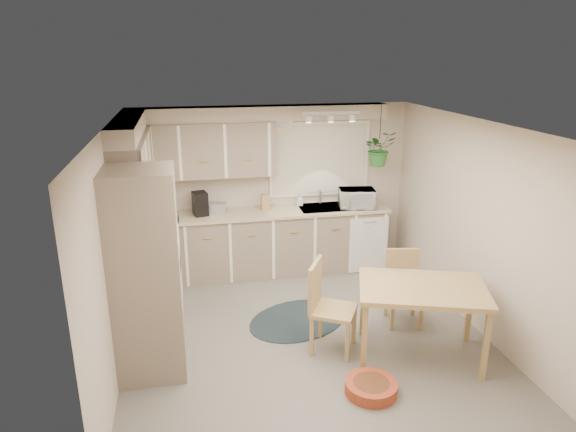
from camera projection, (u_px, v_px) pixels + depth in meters
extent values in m
plane|color=slate|center=(305.00, 333.00, 5.95)|extent=(4.20, 4.20, 0.00)
plane|color=white|center=(307.00, 125.00, 5.21)|extent=(4.20, 4.20, 0.00)
cube|color=#BFB09E|center=(273.00, 188.00, 7.54)|extent=(4.00, 0.04, 2.40)
cube|color=#BFB09E|center=(375.00, 336.00, 3.62)|extent=(4.00, 0.04, 2.40)
cube|color=#BFB09E|center=(114.00, 249.00, 5.20)|extent=(0.04, 4.20, 2.40)
cube|color=#BFB09E|center=(473.00, 224.00, 5.96)|extent=(0.04, 4.20, 2.40)
cube|color=gray|center=(154.00, 278.00, 6.30)|extent=(0.60, 1.85, 0.90)
cube|color=gray|center=(263.00, 243.00, 7.45)|extent=(3.60, 0.60, 0.90)
cube|color=#C1B08D|center=(152.00, 243.00, 6.16)|extent=(0.64, 1.89, 0.04)
cube|color=#C1B08D|center=(263.00, 213.00, 7.29)|extent=(3.64, 0.64, 0.04)
cube|color=gray|center=(146.00, 275.00, 4.96)|extent=(0.65, 0.65, 2.10)
cube|color=silver|center=(180.00, 272.00, 5.02)|extent=(0.02, 0.56, 0.58)
cube|color=gray|center=(134.00, 167.00, 5.97)|extent=(0.35, 2.00, 0.75)
cube|color=gray|center=(202.00, 150.00, 6.99)|extent=(2.00, 0.35, 0.75)
cube|color=#BFB09E|center=(128.00, 126.00, 5.82)|extent=(0.30, 2.00, 0.20)
cube|color=#BFB09E|center=(259.00, 113.00, 7.02)|extent=(3.60, 0.30, 0.20)
cube|color=silver|center=(150.00, 259.00, 5.62)|extent=(0.52, 0.58, 0.02)
cube|color=silver|center=(145.00, 220.00, 5.47)|extent=(0.40, 0.60, 0.14)
cube|color=silver|center=(320.00, 159.00, 7.52)|extent=(1.40, 0.02, 1.00)
cube|color=white|center=(320.00, 159.00, 7.53)|extent=(1.50, 0.02, 1.10)
cube|color=#9EA0A6|center=(324.00, 210.00, 7.48)|extent=(0.70, 0.48, 0.10)
cube|color=silver|center=(368.00, 245.00, 7.45)|extent=(0.58, 0.02, 0.83)
cube|color=silver|center=(331.00, 113.00, 6.81)|extent=(0.80, 0.04, 0.04)
cylinder|color=gold|center=(283.00, 120.00, 7.24)|extent=(0.30, 0.03, 0.30)
cube|color=tan|center=(420.00, 321.00, 5.39)|extent=(1.49, 1.22, 0.81)
cube|color=tan|center=(334.00, 308.00, 5.48)|extent=(0.64, 0.64, 1.00)
cube|color=tan|center=(405.00, 289.00, 6.04)|extent=(0.48, 0.48, 0.88)
ellipsoid|color=black|center=(298.00, 320.00, 6.22)|extent=(1.53, 1.38, 0.01)
cylinder|color=#9F3B1F|center=(371.00, 387.00, 4.89)|extent=(0.66, 0.66, 0.12)
imported|color=silver|center=(357.00, 196.00, 7.41)|extent=(0.54, 0.35, 0.34)
imported|color=silver|center=(300.00, 203.00, 7.53)|extent=(0.10, 0.19, 0.08)
imported|color=#2B692A|center=(379.00, 152.00, 7.28)|extent=(0.51, 0.55, 0.39)
cube|color=black|center=(200.00, 204.00, 7.08)|extent=(0.23, 0.26, 0.33)
cube|color=#9EA0A6|center=(217.00, 208.00, 7.17)|extent=(0.29, 0.20, 0.16)
cube|color=tan|center=(265.00, 202.00, 7.32)|extent=(0.11, 0.11, 0.24)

